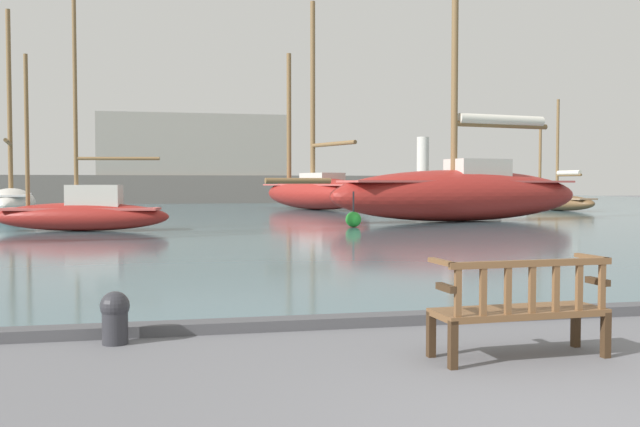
# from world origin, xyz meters

# --- Properties ---
(harbor_water) EXTENTS (100.00, 80.00, 0.08)m
(harbor_water) POSITION_xyz_m (0.00, 44.00, 0.04)
(harbor_water) COLOR #476670
(harbor_water) RESTS_ON ground
(quay_edge_kerb) EXTENTS (40.00, 0.30, 0.12)m
(quay_edge_kerb) POSITION_xyz_m (0.00, 3.85, 0.06)
(quay_edge_kerb) COLOR #4C4C50
(quay_edge_kerb) RESTS_ON ground
(park_bench) EXTENTS (1.63, 0.61, 0.92)m
(park_bench) POSITION_xyz_m (0.33, 2.11, 0.47)
(park_bench) COLOR #3D2A19
(park_bench) RESTS_ON ground
(sailboat_far_starboard) EXTENTS (2.44, 6.35, 6.23)m
(sailboat_far_starboard) POSITION_xyz_m (18.72, 32.48, 0.65)
(sailboat_far_starboard) COLOR brown
(sailboat_far_starboard) RESTS_ON harbor_water
(sailboat_mid_port) EXTENTS (3.19, 8.35, 9.17)m
(sailboat_mid_port) POSITION_xyz_m (-9.53, 29.77, 0.82)
(sailboat_mid_port) COLOR silver
(sailboat_mid_port) RESTS_ON harbor_water
(sailboat_nearest_port) EXTENTS (13.92, 4.67, 14.06)m
(sailboat_nearest_port) POSITION_xyz_m (8.77, 23.00, 1.30)
(sailboat_nearest_port) COLOR maroon
(sailboat_nearest_port) RESTS_ON harbor_water
(sailboat_outer_port) EXTENTS (6.14, 10.71, 12.08)m
(sailboat_outer_port) POSITION_xyz_m (5.66, 36.83, 1.20)
(sailboat_outer_port) COLOR maroon
(sailboat_outer_port) RESTS_ON harbor_water
(sailboat_nearest_starboard) EXTENTS (5.72, 2.31, 7.34)m
(sailboat_nearest_starboard) POSITION_xyz_m (-5.45, 19.97, 0.70)
(sailboat_nearest_starboard) COLOR maroon
(sailboat_nearest_starboard) RESTS_ON harbor_water
(mooring_bollard) EXTENTS (0.29, 0.29, 0.53)m
(mooring_bollard) POSITION_xyz_m (-3.32, 3.49, 0.29)
(mooring_bollard) COLOR #2D2D33
(mooring_bollard) RESTS_ON ground
(channel_buoy) EXTENTS (0.54, 0.54, 1.24)m
(channel_buoy) POSITION_xyz_m (3.51, 20.01, 0.36)
(channel_buoy) COLOR green
(channel_buoy) RESTS_ON harbor_water
(far_breakwater) EXTENTS (48.67, 2.40, 6.92)m
(far_breakwater) POSITION_xyz_m (-0.11, 51.88, 2.30)
(far_breakwater) COLOR #66605B
(far_breakwater) RESTS_ON ground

